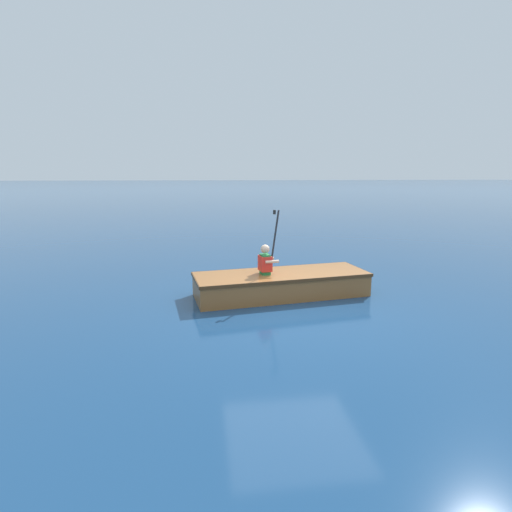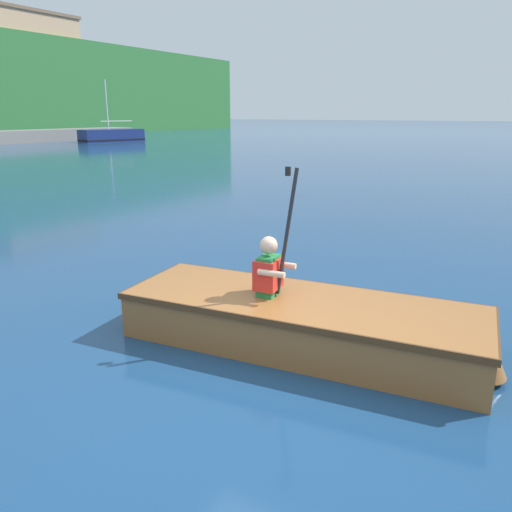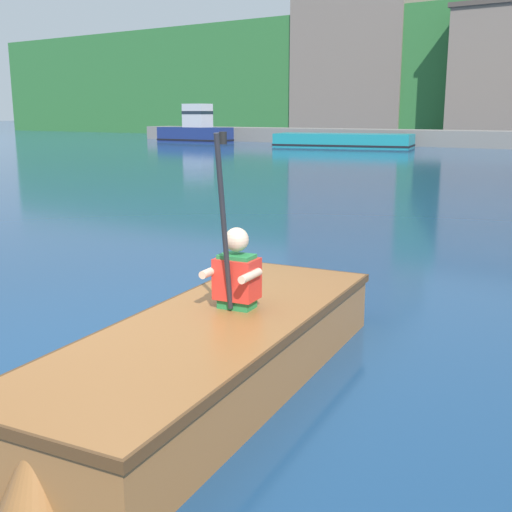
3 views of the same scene
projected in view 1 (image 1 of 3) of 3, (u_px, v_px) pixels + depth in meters
name	position (u px, v px, depth m)	size (l,w,h in m)	color
ground_plane	(296.00, 310.00, 7.01)	(300.00, 300.00, 0.00)	navy
rowboat_foreground	(283.00, 283.00, 7.84)	(1.58, 3.55, 0.46)	#935B2D
person_paddler	(266.00, 261.00, 7.64)	(0.39, 0.41, 1.23)	#267F3F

